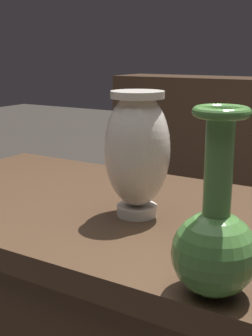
{
  "coord_description": "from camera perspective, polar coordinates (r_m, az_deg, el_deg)",
  "views": [
    {
      "loc": [
        0.56,
        -0.87,
        1.15
      ],
      "look_at": [
        0.04,
        -0.02,
        0.9
      ],
      "focal_mm": 48.74,
      "sensor_mm": 36.0,
      "label": 1
    }
  ],
  "objects": [
    {
      "name": "vase_tall_behind",
      "position": [
        0.69,
        11.07,
        -8.75
      ],
      "size": [
        0.13,
        0.13,
        0.28
      ],
      "color": "#477A38",
      "rests_on": "display_plinth"
    },
    {
      "name": "vase_centerpiece",
      "position": [
        0.99,
        1.41,
        2.24
      ],
      "size": [
        0.14,
        0.14,
        0.28
      ],
      "color": "silver",
      "rests_on": "display_plinth"
    }
  ]
}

